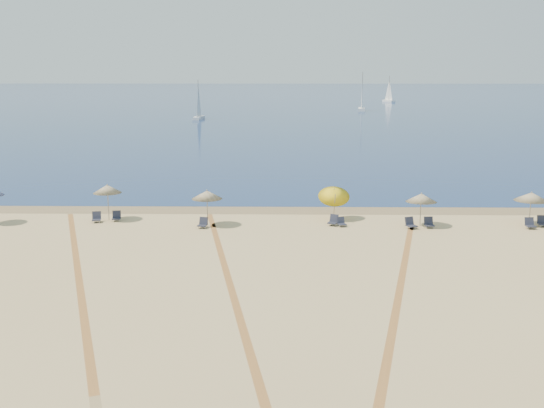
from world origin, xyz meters
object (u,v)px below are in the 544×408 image
Objects in this scene: umbrella_2 at (207,195)px; chair_5 at (341,222)px; chair_1 at (97,218)px; chair_8 at (530,224)px; chair_9 at (542,222)px; chair_2 at (116,216)px; umbrella_1 at (107,189)px; chair_6 at (411,224)px; umbrella_3 at (334,193)px; umbrella_4 at (421,198)px; umbrella_5 at (531,197)px; sailboat_2 at (389,94)px; chair_4 at (333,221)px; chair_7 at (429,223)px; sailboat_1 at (362,99)px; chair_3 at (203,223)px; sailboat_0 at (199,107)px.

umbrella_2 reaches higher than chair_5.
chair_8 is (28.66, -1.29, 0.00)m from chair_1.
chair_9 is at bearing -15.82° from chair_5.
umbrella_1 is at bearing 149.85° from chair_2.
chair_2 is 0.82× the size of chair_6.
umbrella_4 is (5.58, -1.61, 0.04)m from umbrella_3.
chair_6 is at bearing -173.10° from umbrella_5.
chair_9 is 0.09× the size of sailboat_2.
chair_2 is 15.26m from chair_5.
sailboat_2 is at bearing 82.70° from chair_8.
chair_9 reaches higher than chair_4.
umbrella_3 is 3.67× the size of chair_7.
umbrella_2 is at bearing -179.70° from umbrella_4.
chair_1 is at bearing 179.17° from umbrella_5.
sailboat_1 is (3.50, 116.52, 2.55)m from chair_8.
sailboat_2 is (38.27, 158.83, 0.37)m from umbrella_2.
umbrella_2 is at bearing -154.10° from chair_4.
chair_5 is at bearing -5.51° from umbrella_1.
chair_3 is at bearing -94.23° from sailboat_1.
umbrella_4 is 3.11× the size of chair_2.
umbrella_3 is 3.74× the size of chair_8.
umbrella_3 is 3.70× the size of chair_5.
umbrella_2 is 21.33m from umbrella_5.
chair_8 is 0.96× the size of chair_9.
umbrella_1 is 20.42m from chair_6.
chair_4 is at bearing -90.21° from sailboat_1.
sailboat_1 is at bearing 90.38° from chair_3.
umbrella_2 is 89.78m from sailboat_0.
sailboat_0 reaches higher than chair_3.
umbrella_5 is (7.27, 0.29, 0.04)m from umbrella_4.
chair_6 reaches higher than chair_1.
chair_5 is (0.52, -0.27, -0.04)m from chair_4.
sailboat_1 reaches higher than sailboat_0.
sailboat_2 reaches higher than chair_4.
chair_1 is 1.02× the size of chair_3.
umbrella_4 is (14.05, 0.07, -0.17)m from umbrella_2.
umbrella_4 reaches higher than chair_8.
chair_6 is at bearing -67.96° from sailboat_0.
umbrella_5 reaches higher than chair_1.
chair_2 is 19.73m from chair_6.
sailboat_1 is at bearing 42.59° from sailboat_0.
chair_6 is at bearing -5.70° from umbrella_1.
chair_8 is (7.76, 0.10, -0.01)m from chair_6.
chair_8 is (27.40, -1.67, 0.01)m from chair_2.
chair_4 is at bearing 149.44° from chair_6.
chair_3 is at bearing -173.23° from chair_9.
chair_2 is at bearing -80.04° from sailboat_0.
sailboat_0 reaches higher than chair_7.
chair_6 is (-0.77, -0.68, -1.57)m from umbrella_4.
umbrella_2 reaches higher than umbrella_5.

